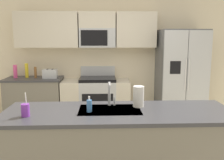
{
  "coord_description": "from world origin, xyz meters",
  "views": [
    {
      "loc": [
        -0.13,
        -3.08,
        1.67
      ],
      "look_at": [
        0.01,
        0.6,
        1.05
      ],
      "focal_mm": 39.12,
      "sensor_mm": 36.0,
      "label": 1
    }
  ],
  "objects": [
    {
      "name": "toaster",
      "position": [
        -1.17,
        1.75,
        0.99
      ],
      "size": [
        0.28,
        0.16,
        0.18
      ],
      "color": "#B7BABF",
      "rests_on": "back_counter"
    },
    {
      "name": "drink_cup_purple",
      "position": [
        -0.91,
        -0.68,
        0.97
      ],
      "size": [
        0.08,
        0.08,
        0.25
      ],
      "color": "purple",
      "rests_on": "island_counter"
    },
    {
      "name": "paper_towel_roll",
      "position": [
        0.28,
        -0.37,
        1.02
      ],
      "size": [
        0.12,
        0.12,
        0.24
      ],
      "primitive_type": "cylinder",
      "color": "white",
      "rests_on": "island_counter"
    },
    {
      "name": "soap_dispenser",
      "position": [
        -0.28,
        -0.55,
        0.97
      ],
      "size": [
        0.06,
        0.06,
        0.17
      ],
      "color": "#4C8CD8",
      "rests_on": "island_counter"
    },
    {
      "name": "pepper_mill",
      "position": [
        -1.47,
        1.8,
        1.01
      ],
      "size": [
        0.05,
        0.05,
        0.22
      ],
      "primitive_type": "cylinder",
      "color": "brown",
      "rests_on": "back_counter"
    },
    {
      "name": "range_oven",
      "position": [
        -0.27,
        1.8,
        0.44
      ],
      "size": [
        1.36,
        0.61,
        1.1
      ],
      "color": "#B7BABF",
      "rests_on": "ground"
    },
    {
      "name": "bottle_pink",
      "position": [
        -1.87,
        1.83,
        1.03
      ],
      "size": [
        0.08,
        0.08,
        0.26
      ],
      "primitive_type": "cylinder",
      "color": "#EA4C93",
      "rests_on": "back_counter"
    },
    {
      "name": "sink_faucet",
      "position": [
        -0.05,
        -0.33,
        1.07
      ],
      "size": [
        0.08,
        0.21,
        0.28
      ],
      "color": "#B7BABF",
      "rests_on": "island_counter"
    },
    {
      "name": "bottle_yellow",
      "position": [
        -1.66,
        1.86,
        1.04
      ],
      "size": [
        0.07,
        0.07,
        0.29
      ],
      "primitive_type": "cylinder",
      "color": "yellow",
      "rests_on": "back_counter"
    },
    {
      "name": "refrigerator",
      "position": [
        1.44,
        1.73,
        0.93
      ],
      "size": [
        0.9,
        0.76,
        1.85
      ],
      "color": "#4C4F54",
      "rests_on": "ground"
    },
    {
      "name": "back_counter",
      "position": [
        -1.51,
        1.8,
        0.45
      ],
      "size": [
        1.11,
        0.63,
        0.9
      ],
      "color": "slate",
      "rests_on": "ground"
    },
    {
      "name": "kitchen_wall_unit",
      "position": [
        -0.14,
        2.08,
        1.47
      ],
      "size": [
        5.2,
        0.43,
        2.6
      ],
      "color": "beige",
      "rests_on": "ground"
    },
    {
      "name": "island_counter",
      "position": [
        0.04,
        -0.52,
        0.45
      ],
      "size": [
        2.52,
        0.85,
        0.9
      ],
      "color": "slate",
      "rests_on": "ground"
    }
  ]
}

